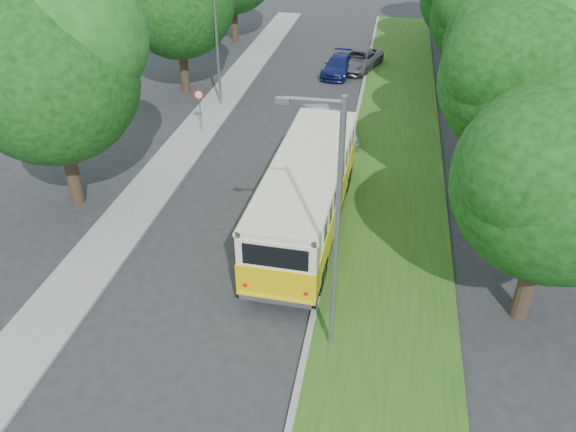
% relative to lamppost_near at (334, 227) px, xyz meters
% --- Properties ---
extents(ground, '(120.00, 120.00, 0.00)m').
position_rel_lamppost_near_xyz_m(ground, '(-4.21, 2.50, -4.37)').
color(ground, '#28282B').
rests_on(ground, ground).
extents(curb, '(0.20, 70.00, 0.15)m').
position_rel_lamppost_near_xyz_m(curb, '(-0.61, 7.50, -4.29)').
color(curb, gray).
rests_on(curb, ground).
extents(grass_verge, '(4.50, 70.00, 0.13)m').
position_rel_lamppost_near_xyz_m(grass_verge, '(1.74, 7.50, -4.30)').
color(grass_verge, '#2A5215').
rests_on(grass_verge, ground).
extents(sidewalk, '(2.20, 70.00, 0.12)m').
position_rel_lamppost_near_xyz_m(sidewalk, '(-9.01, 7.50, -4.31)').
color(sidewalk, gray).
rests_on(sidewalk, ground).
extents(treeline, '(24.27, 41.91, 9.46)m').
position_rel_lamppost_near_xyz_m(treeline, '(-1.06, 20.49, 1.56)').
color(treeline, '#332319').
rests_on(treeline, ground).
extents(lamppost_near, '(1.71, 0.16, 8.00)m').
position_rel_lamppost_near_xyz_m(lamppost_near, '(0.00, 0.00, 0.00)').
color(lamppost_near, gray).
rests_on(lamppost_near, ground).
extents(lamppost_far, '(1.71, 0.16, 7.50)m').
position_rel_lamppost_near_xyz_m(lamppost_far, '(-8.91, 18.50, -0.25)').
color(lamppost_far, gray).
rests_on(lamppost_far, ground).
extents(warning_sign, '(0.56, 0.10, 2.50)m').
position_rel_lamppost_near_xyz_m(warning_sign, '(-8.71, 14.48, -2.66)').
color(warning_sign, gray).
rests_on(warning_sign, ground).
extents(vintage_bus, '(3.05, 10.60, 3.12)m').
position_rel_lamppost_near_xyz_m(vintage_bus, '(-1.66, 6.22, -2.81)').
color(vintage_bus, yellow).
rests_on(vintage_bus, ground).
extents(car_silver, '(2.55, 4.41, 1.41)m').
position_rel_lamppost_near_xyz_m(car_silver, '(-1.28, 15.13, -3.66)').
color(car_silver, '#9FA0A4').
rests_on(car_silver, ground).
extents(car_white, '(2.23, 4.01, 1.25)m').
position_rel_lamppost_near_xyz_m(car_white, '(-2.54, 15.73, -3.74)').
color(car_white, silver).
rests_on(car_white, ground).
extents(car_blue, '(2.25, 4.49, 1.25)m').
position_rel_lamppost_near_xyz_m(car_blue, '(-2.49, 25.57, -3.74)').
color(car_blue, navy).
rests_on(car_blue, ground).
extents(car_grey, '(3.55, 5.30, 1.35)m').
position_rel_lamppost_near_xyz_m(car_grey, '(-1.21, 26.96, -3.69)').
color(car_grey, '#5A5C62').
rests_on(car_grey, ground).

